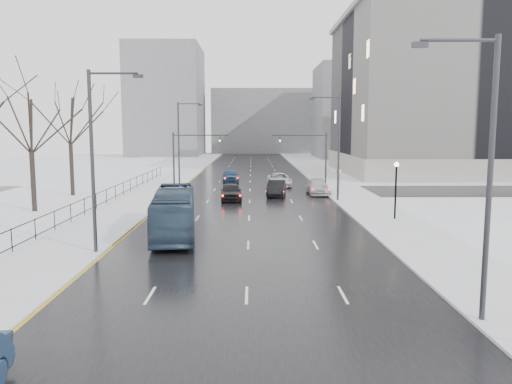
{
  "coord_description": "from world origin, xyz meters",
  "views": [
    {
      "loc": [
        0.22,
        -6.95,
        6.88
      ],
      "look_at": [
        0.51,
        27.63,
        2.5
      ],
      "focal_mm": 35.0,
      "sensor_mm": 36.0,
      "label": 1
    }
  ],
  "objects_px": {
    "tree_park_e": "(73,196)",
    "streetlight_r_near": "(484,166)",
    "mast_signal_left": "(183,154)",
    "bus": "(174,212)",
    "sedan_right_cross": "(279,180)",
    "streetlight_l_far": "(181,140)",
    "sedan_center_near": "(231,192)",
    "streetlight_r_mid": "(336,142)",
    "sedan_right_far": "(318,187)",
    "sedan_center_far": "(231,176)",
    "streetlight_l_near": "(96,153)",
    "mast_signal_right": "(316,154)",
    "no_uturn_sign": "(339,174)",
    "lamppost_r_mid": "(396,182)",
    "tree_park_d": "(35,212)",
    "sedan_right_near": "(277,188)"
  },
  "relations": [
    {
      "from": "mast_signal_left",
      "to": "sedan_right_near",
      "type": "distance_m",
      "value": 11.42
    },
    {
      "from": "tree_park_e",
      "to": "streetlight_l_far",
      "type": "height_order",
      "value": "streetlight_l_far"
    },
    {
      "from": "streetlight_l_near",
      "to": "sedan_right_cross",
      "type": "bearing_deg",
      "value": 70.29
    },
    {
      "from": "sedan_center_far",
      "to": "tree_park_d",
      "type": "bearing_deg",
      "value": -127.48
    },
    {
      "from": "streetlight_r_mid",
      "to": "sedan_right_cross",
      "type": "relative_size",
      "value": 1.77
    },
    {
      "from": "tree_park_d",
      "to": "sedan_center_far",
      "type": "distance_m",
      "value": 27.9
    },
    {
      "from": "streetlight_l_far",
      "to": "sedan_right_cross",
      "type": "distance_m",
      "value": 12.63
    },
    {
      "from": "streetlight_l_near",
      "to": "mast_signal_left",
      "type": "xyz_separation_m",
      "value": [
        0.84,
        28.0,
        -1.51
      ]
    },
    {
      "from": "streetlight_r_near",
      "to": "lamppost_r_mid",
      "type": "distance_m",
      "value": 20.38
    },
    {
      "from": "streetlight_l_near",
      "to": "sedan_center_near",
      "type": "distance_m",
      "value": 22.27
    },
    {
      "from": "mast_signal_left",
      "to": "sedan_center_near",
      "type": "xyz_separation_m",
      "value": [
        5.54,
        -7.19,
        -3.23
      ]
    },
    {
      "from": "streetlight_r_near",
      "to": "sedan_right_far",
      "type": "bearing_deg",
      "value": 91.57
    },
    {
      "from": "streetlight_l_near",
      "to": "mast_signal_right",
      "type": "relative_size",
      "value": 1.54
    },
    {
      "from": "tree_park_d",
      "to": "streetlight_l_near",
      "type": "height_order",
      "value": "streetlight_l_near"
    },
    {
      "from": "tree_park_e",
      "to": "sedan_center_far",
      "type": "bearing_deg",
      "value": 40.45
    },
    {
      "from": "mast_signal_right",
      "to": "mast_signal_left",
      "type": "distance_m",
      "value": 14.65
    },
    {
      "from": "streetlight_r_near",
      "to": "mast_signal_right",
      "type": "distance_m",
      "value": 38.04
    },
    {
      "from": "bus",
      "to": "sedan_right_cross",
      "type": "xyz_separation_m",
      "value": [
        8.3,
        27.75,
        -0.71
      ]
    },
    {
      "from": "lamppost_r_mid",
      "to": "sedan_center_near",
      "type": "height_order",
      "value": "lamppost_r_mid"
    },
    {
      "from": "tree_park_d",
      "to": "streetlight_r_mid",
      "type": "height_order",
      "value": "streetlight_r_mid"
    },
    {
      "from": "streetlight_l_far",
      "to": "sedan_center_near",
      "type": "distance_m",
      "value": 13.73
    },
    {
      "from": "streetlight_l_near",
      "to": "no_uturn_sign",
      "type": "height_order",
      "value": "streetlight_l_near"
    },
    {
      "from": "streetlight_l_far",
      "to": "sedan_right_far",
      "type": "distance_m",
      "value": 17.47
    },
    {
      "from": "streetlight_l_near",
      "to": "sedan_center_near",
      "type": "relative_size",
      "value": 2.03
    },
    {
      "from": "streetlight_r_near",
      "to": "bus",
      "type": "distance_m",
      "value": 20.12
    },
    {
      "from": "lamppost_r_mid",
      "to": "tree_park_d",
      "type": "bearing_deg",
      "value": 172.09
    },
    {
      "from": "streetlight_r_near",
      "to": "sedan_right_near",
      "type": "distance_m",
      "value": 34.49
    },
    {
      "from": "streetlight_l_far",
      "to": "streetlight_l_near",
      "type": "bearing_deg",
      "value": -90.0
    },
    {
      "from": "mast_signal_left",
      "to": "sedan_right_far",
      "type": "xyz_separation_m",
      "value": [
        14.53,
        -2.77,
        -3.3
      ]
    },
    {
      "from": "streetlight_l_near",
      "to": "sedan_center_far",
      "type": "height_order",
      "value": "streetlight_l_near"
    },
    {
      "from": "no_uturn_sign",
      "to": "sedan_right_near",
      "type": "height_order",
      "value": "no_uturn_sign"
    },
    {
      "from": "streetlight_l_far",
      "to": "sedan_center_near",
      "type": "height_order",
      "value": "streetlight_l_far"
    },
    {
      "from": "streetlight_l_far",
      "to": "sedan_right_cross",
      "type": "relative_size",
      "value": 1.77
    },
    {
      "from": "sedan_right_near",
      "to": "streetlight_r_mid",
      "type": "bearing_deg",
      "value": -27.53
    },
    {
      "from": "streetlight_r_mid",
      "to": "no_uturn_sign",
      "type": "xyz_separation_m",
      "value": [
        1.03,
        4.0,
        -3.32
      ]
    },
    {
      "from": "sedan_right_far",
      "to": "sedan_center_far",
      "type": "relative_size",
      "value": 1.06
    },
    {
      "from": "streetlight_r_near",
      "to": "sedan_center_near",
      "type": "xyz_separation_m",
      "value": [
        -9.96,
        30.81,
        -4.74
      ]
    },
    {
      "from": "lamppost_r_mid",
      "to": "sedan_right_far",
      "type": "height_order",
      "value": "lamppost_r_mid"
    },
    {
      "from": "streetlight_r_mid",
      "to": "sedan_right_cross",
      "type": "bearing_deg",
      "value": 110.36
    },
    {
      "from": "no_uturn_sign",
      "to": "sedan_right_near",
      "type": "distance_m",
      "value": 6.62
    },
    {
      "from": "streetlight_r_mid",
      "to": "no_uturn_sign",
      "type": "height_order",
      "value": "streetlight_r_mid"
    },
    {
      "from": "tree_park_e",
      "to": "streetlight_l_near",
      "type": "height_order",
      "value": "streetlight_l_near"
    },
    {
      "from": "lamppost_r_mid",
      "to": "streetlight_l_far",
      "type": "bearing_deg",
      "value": 131.06
    },
    {
      "from": "streetlight_l_near",
      "to": "lamppost_r_mid",
      "type": "distance_m",
      "value": 21.78
    },
    {
      "from": "sedan_right_near",
      "to": "sedan_center_far",
      "type": "xyz_separation_m",
      "value": [
        -5.3,
        13.62,
        0.04
      ]
    },
    {
      "from": "tree_park_e",
      "to": "streetlight_r_near",
      "type": "relative_size",
      "value": 1.35
    },
    {
      "from": "mast_signal_left",
      "to": "sedan_center_near",
      "type": "relative_size",
      "value": 1.32
    },
    {
      "from": "streetlight_r_near",
      "to": "streetlight_l_far",
      "type": "bearing_deg",
      "value": 111.25
    },
    {
      "from": "no_uturn_sign",
      "to": "lamppost_r_mid",
      "type": "bearing_deg",
      "value": -82.67
    },
    {
      "from": "tree_park_e",
      "to": "mast_signal_left",
      "type": "bearing_deg",
      "value": 20.19
    }
  ]
}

